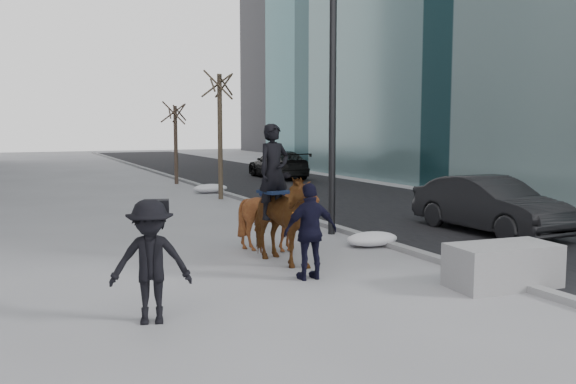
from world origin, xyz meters
name	(u,v)px	position (x,y,z in m)	size (l,w,h in m)	color
ground	(316,282)	(0.00, 0.00, 0.00)	(120.00, 120.00, 0.00)	gray
road	(359,200)	(7.00, 10.00, 0.01)	(8.00, 90.00, 0.01)	black
curb	(260,204)	(3.00, 10.00, 0.06)	(0.25, 90.00, 0.12)	gray
planter	(503,265)	(2.79, -1.60, 0.37)	(1.87, 0.94, 0.75)	gray
car_near	(489,205)	(6.42, 2.63, 0.73)	(1.55, 4.44, 1.46)	black
car_far	(278,164)	(8.13, 20.06, 0.72)	(2.03, 4.98, 1.45)	black
tree_near	(220,130)	(2.40, 12.48, 2.60)	(1.20, 1.20, 5.20)	#392B22
tree_far	(176,141)	(2.40, 19.11, 2.05)	(1.20, 1.20, 4.10)	#372821
mounted_left	(276,212)	(-0.04, 1.66, 1.05)	(1.42, 2.34, 2.81)	#4D210F
mounted_right	(277,208)	(0.47, 2.78, 0.97)	(1.51, 1.64, 2.42)	#4F210F
feeder	(311,231)	(0.01, 0.25, 0.88)	(1.04, 0.88, 1.75)	black
camera_crew	(151,261)	(-3.13, -1.00, 0.89)	(1.27, 0.94, 1.75)	black
lamppost	(330,37)	(2.60, 4.31, 4.99)	(0.25, 1.81, 9.09)	black
snow_piles	(301,217)	(2.70, 6.15, 0.17)	(1.44, 17.12, 0.36)	silver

